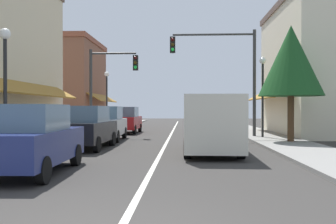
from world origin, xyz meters
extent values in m
plane|color=#33302D|center=(0.00, 18.00, 0.00)|extent=(80.00, 80.00, 0.00)
cube|color=gray|center=(-5.50, 18.00, 0.06)|extent=(2.60, 56.00, 0.12)
cube|color=gray|center=(5.50, 18.00, 0.06)|extent=(2.60, 56.00, 0.12)
cube|color=silver|center=(0.00, 18.00, 0.00)|extent=(0.14, 52.00, 0.01)
cube|color=slate|center=(-6.86, 12.00, 1.40)|extent=(0.08, 10.64, 1.80)
cube|color=olive|center=(-6.25, 12.00, 2.60)|extent=(1.27, 11.76, 0.73)
cube|color=slate|center=(-6.86, 15.08, 6.02)|extent=(0.08, 1.10, 1.30)
cube|color=beige|center=(9.78, 20.00, 4.01)|extent=(5.96, 10.00, 8.01)
cube|color=brown|center=(9.78, 20.00, 8.21)|extent=(6.16, 10.20, 0.40)
cube|color=slate|center=(6.86, 20.00, 1.40)|extent=(0.08, 7.60, 1.80)
cube|color=olive|center=(6.25, 20.00, 2.60)|extent=(1.27, 8.40, 0.73)
cube|color=slate|center=(6.86, 17.80, 5.77)|extent=(0.08, 1.10, 1.30)
cube|color=slate|center=(6.86, 22.20, 5.77)|extent=(0.08, 1.10, 1.30)
cube|color=brown|center=(-9.75, 28.00, 3.58)|extent=(5.91, 8.00, 7.17)
cube|color=brown|center=(-9.75, 28.00, 7.37)|extent=(6.11, 8.20, 0.40)
cube|color=slate|center=(-6.86, 28.00, 1.40)|extent=(0.08, 6.08, 1.80)
cube|color=olive|center=(-6.25, 28.00, 2.60)|extent=(1.27, 6.72, 0.73)
cube|color=slate|center=(-6.86, 26.24, 5.16)|extent=(0.08, 1.10, 1.30)
cube|color=slate|center=(-6.86, 29.76, 5.16)|extent=(0.08, 1.10, 1.30)
cube|color=navy|center=(-3.04, 5.02, 0.71)|extent=(1.82, 4.14, 0.80)
cube|color=slate|center=(-3.04, 4.92, 1.44)|extent=(1.57, 2.04, 0.66)
cylinder|color=black|center=(-3.87, 6.36, 0.31)|extent=(0.22, 0.62, 0.62)
cylinder|color=black|center=(-2.28, 6.39, 0.31)|extent=(0.22, 0.62, 0.62)
cylinder|color=black|center=(-2.22, 3.69, 0.31)|extent=(0.22, 0.62, 0.62)
cube|color=black|center=(-3.18, 10.97, 0.71)|extent=(1.82, 4.14, 0.80)
cube|color=slate|center=(-3.18, 10.87, 1.44)|extent=(1.57, 2.04, 0.66)
cylinder|color=black|center=(-3.93, 12.34, 0.31)|extent=(0.22, 0.62, 0.62)
cylinder|color=black|center=(-2.35, 12.30, 0.31)|extent=(0.22, 0.62, 0.62)
cylinder|color=black|center=(-4.00, 9.64, 0.31)|extent=(0.22, 0.62, 0.62)
cylinder|color=black|center=(-2.42, 9.60, 0.31)|extent=(0.22, 0.62, 0.62)
cube|color=#B7BABF|center=(-3.23, 15.00, 0.71)|extent=(1.83, 4.14, 0.80)
cube|color=slate|center=(-3.23, 14.90, 1.44)|extent=(1.57, 2.04, 0.66)
cylinder|color=black|center=(-4.06, 16.33, 0.31)|extent=(0.22, 0.63, 0.62)
cylinder|color=black|center=(-2.47, 16.37, 0.31)|extent=(0.22, 0.63, 0.62)
cylinder|color=black|center=(-3.99, 13.62, 0.31)|extent=(0.22, 0.63, 0.62)
cylinder|color=black|center=(-2.40, 13.66, 0.31)|extent=(0.22, 0.63, 0.62)
cube|color=maroon|center=(-3.11, 20.83, 0.71)|extent=(1.76, 4.12, 0.80)
cube|color=slate|center=(-3.11, 20.73, 1.44)|extent=(1.54, 2.01, 0.66)
cylinder|color=black|center=(-3.89, 22.19, 0.31)|extent=(0.21, 0.62, 0.62)
cylinder|color=black|center=(-2.30, 22.17, 0.31)|extent=(0.21, 0.62, 0.62)
cylinder|color=black|center=(-3.91, 19.48, 0.31)|extent=(0.21, 0.62, 0.62)
cylinder|color=black|center=(-2.33, 19.47, 0.31)|extent=(0.21, 0.62, 0.62)
cube|color=beige|center=(1.88, 9.62, 1.17)|extent=(2.04, 5.03, 1.90)
cube|color=slate|center=(1.93, 12.02, 1.59)|extent=(1.73, 0.30, 0.84)
cube|color=black|center=(1.93, 12.20, 0.48)|extent=(1.87, 0.23, 0.24)
cylinder|color=black|center=(1.03, 11.18, 0.36)|extent=(0.25, 0.72, 0.72)
cylinder|color=black|center=(2.79, 11.15, 0.36)|extent=(0.25, 0.72, 0.72)
cylinder|color=black|center=(0.98, 8.08, 0.36)|extent=(0.25, 0.72, 0.72)
cylinder|color=black|center=(2.74, 8.05, 0.36)|extent=(0.25, 0.72, 0.72)
cylinder|color=#333333|center=(4.80, 16.95, 3.05)|extent=(0.18, 0.18, 6.09)
cylinder|color=#333333|center=(2.50, 16.95, 5.84)|extent=(4.60, 0.12, 0.12)
cube|color=black|center=(0.20, 16.77, 5.24)|extent=(0.30, 0.24, 0.90)
sphere|color=#420F0F|center=(0.20, 16.64, 5.52)|extent=(0.20, 0.20, 0.20)
sphere|color=#3D2D0C|center=(0.20, 16.64, 5.24)|extent=(0.20, 0.20, 0.20)
sphere|color=green|center=(0.20, 16.64, 4.96)|extent=(0.20, 0.20, 0.20)
cylinder|color=#333333|center=(-4.80, 18.14, 2.62)|extent=(0.18, 0.18, 5.24)
cylinder|color=#333333|center=(-3.42, 18.14, 4.99)|extent=(2.75, 0.12, 0.12)
cube|color=black|center=(-2.05, 17.96, 4.39)|extent=(0.30, 0.24, 0.90)
sphere|color=#420F0F|center=(-2.05, 17.83, 4.67)|extent=(0.20, 0.20, 0.20)
sphere|color=#3D2D0C|center=(-2.05, 17.83, 4.39)|extent=(0.20, 0.20, 0.20)
sphere|color=green|center=(-2.05, 17.83, 4.11)|extent=(0.20, 0.20, 0.20)
cylinder|color=black|center=(-4.99, 7.67, 1.97)|extent=(0.12, 0.12, 3.94)
sphere|color=white|center=(-4.99, 7.67, 4.12)|extent=(0.36, 0.36, 0.36)
cylinder|color=black|center=(5.10, 16.16, 2.04)|extent=(0.12, 0.12, 4.07)
sphere|color=white|center=(5.10, 16.16, 4.25)|extent=(0.36, 0.36, 0.36)
cylinder|color=black|center=(-4.86, 23.08, 2.01)|extent=(0.12, 0.12, 4.02)
sphere|color=white|center=(-4.86, 23.08, 4.20)|extent=(0.36, 0.36, 0.36)
cylinder|color=#4C331E|center=(5.86, 13.48, 1.35)|extent=(0.30, 0.30, 2.70)
cone|color=#19471E|center=(5.86, 13.48, 3.91)|extent=(3.02, 3.02, 3.32)
camera|label=1|loc=(0.89, -4.41, 1.67)|focal=40.27mm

